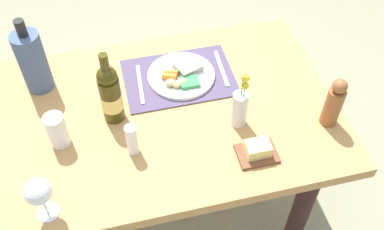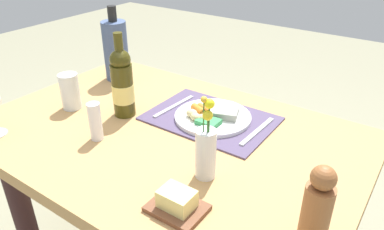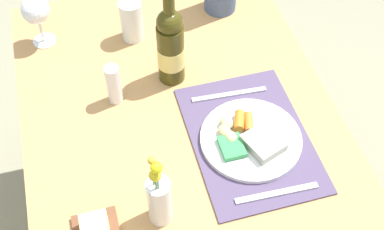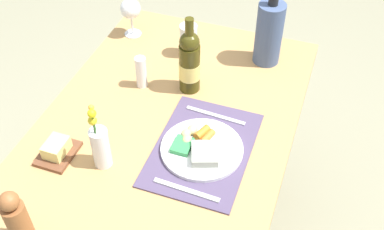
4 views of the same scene
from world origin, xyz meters
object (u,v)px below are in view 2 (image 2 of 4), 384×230
object	(u,v)px
salt_shaker	(95,122)
water_tumbler	(70,93)
cooler_bottle	(116,50)
pepper_mill	(317,210)
dining_table	(166,163)
dinner_plate	(212,116)
flower_vase	(206,150)
knife	(174,106)
butter_dish	(177,203)
wine_bottle	(122,83)
fork	(257,131)

from	to	relation	value
salt_shaker	water_tumbler	size ratio (longest dim) A/B	0.95
cooler_bottle	salt_shaker	bearing A→B (deg)	127.19
salt_shaker	pepper_mill	size ratio (longest dim) A/B	0.61
water_tumbler	cooler_bottle	xyz separation A→B (m)	(0.06, -0.29, 0.07)
water_tumbler	cooler_bottle	world-z (taller)	cooler_bottle
dining_table	dinner_plate	size ratio (longest dim) A/B	4.72
cooler_bottle	flower_vase	bearing A→B (deg)	152.39
knife	butter_dish	bearing A→B (deg)	131.64
wine_bottle	flower_vase	distance (m)	0.43
dinner_plate	wine_bottle	distance (m)	0.32
knife	flower_vase	bearing A→B (deg)	142.80
knife	fork	bearing A→B (deg)	-174.19
butter_dish	salt_shaker	bearing A→B (deg)	-15.84
knife	salt_shaker	distance (m)	0.31
dinner_plate	butter_dish	xyz separation A→B (m)	(-0.16, 0.41, 0.00)
salt_shaker	wine_bottle	world-z (taller)	wine_bottle
fork	water_tumbler	xyz separation A→B (m)	(0.62, 0.21, 0.05)
water_tumbler	cooler_bottle	size ratio (longest dim) A/B	0.42
butter_dish	flower_vase	distance (m)	0.16
butter_dish	cooler_bottle	bearing A→B (deg)	-35.96
water_tumbler	butter_dish	distance (m)	0.65
water_tumbler	pepper_mill	size ratio (longest dim) A/B	0.64
butter_dish	flower_vase	world-z (taller)	flower_vase
dining_table	wine_bottle	size ratio (longest dim) A/B	4.21
pepper_mill	butter_dish	bearing A→B (deg)	15.03
fork	butter_dish	bearing A→B (deg)	92.31
knife	butter_dish	distance (m)	0.51
salt_shaker	dinner_plate	bearing A→B (deg)	-127.74
dining_table	dinner_plate	distance (m)	0.22
dining_table	water_tumbler	bearing A→B (deg)	8.79
salt_shaker	cooler_bottle	distance (m)	0.48
fork	cooler_bottle	world-z (taller)	cooler_bottle
water_tumbler	flower_vase	world-z (taller)	flower_vase
fork	knife	distance (m)	0.32
butter_dish	pepper_mill	world-z (taller)	pepper_mill
salt_shaker	flower_vase	xyz separation A→B (m)	(-0.37, -0.04, 0.02)
water_tumbler	flower_vase	xyz separation A→B (m)	(-0.60, 0.06, 0.02)
salt_shaker	dining_table	bearing A→B (deg)	-133.60
knife	pepper_mill	world-z (taller)	pepper_mill
dinner_plate	water_tumbler	xyz separation A→B (m)	(0.46, 0.20, 0.04)
dining_table	knife	world-z (taller)	knife
knife	dinner_plate	bearing A→B (deg)	-175.98
butter_dish	wine_bottle	xyz separation A→B (m)	(0.43, -0.27, 0.09)
salt_shaker	pepper_mill	world-z (taller)	pepper_mill
knife	salt_shaker	bearing A→B (deg)	80.16
fork	knife	bearing A→B (deg)	4.68
dining_table	fork	size ratio (longest dim) A/B	5.99
butter_dish	knife	bearing A→B (deg)	-51.91
knife	flower_vase	distance (m)	0.40
pepper_mill	flower_vase	size ratio (longest dim) A/B	0.85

